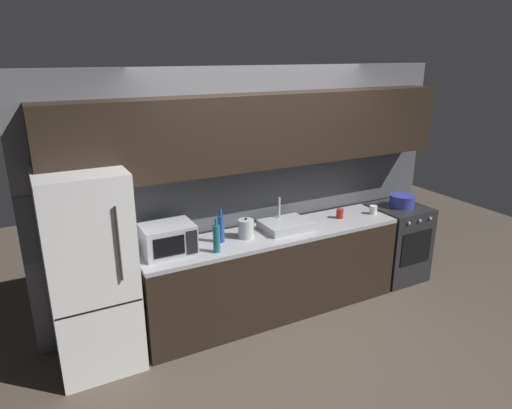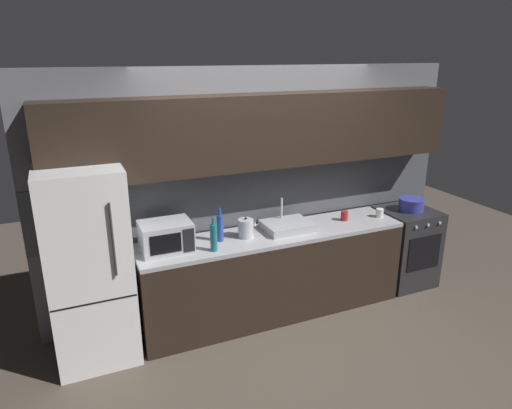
{
  "view_description": "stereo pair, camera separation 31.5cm",
  "coord_description": "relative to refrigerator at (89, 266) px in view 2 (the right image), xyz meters",
  "views": [
    {
      "loc": [
        -2.15,
        -2.79,
        2.62
      ],
      "look_at": [
        -0.2,
        0.9,
        1.23
      ],
      "focal_mm": 32.1,
      "sensor_mm": 36.0,
      "label": 1
    },
    {
      "loc": [
        -1.87,
        -2.92,
        2.62
      ],
      "look_at": [
        -0.2,
        0.9,
        1.23
      ],
      "focal_mm": 32.1,
      "sensor_mm": 36.0,
      "label": 2
    }
  ],
  "objects": [
    {
      "name": "mug_red",
      "position": [
        2.61,
        0.03,
        0.08
      ],
      "size": [
        0.08,
        0.08,
        0.1
      ],
      "primitive_type": "cylinder",
      "color": "#A82323",
      "rests_on": "counter_run"
    },
    {
      "name": "ground_plane",
      "position": [
        1.76,
        -0.9,
        -0.88
      ],
      "size": [
        10.0,
        10.0,
        0.0
      ],
      "primitive_type": "plane",
      "color": "#4C4238"
    },
    {
      "name": "back_wall",
      "position": [
        1.76,
        0.3,
        0.67
      ],
      "size": [
        4.5,
        0.44,
        2.5
      ],
      "color": "slate",
      "rests_on": "ground"
    },
    {
      "name": "cooking_pot",
      "position": [
        3.5,
        0.0,
        0.09
      ],
      "size": [
        0.29,
        0.29,
        0.14
      ],
      "color": "#333899",
      "rests_on": "oven_range"
    },
    {
      "name": "sink_basin",
      "position": [
        1.92,
        0.03,
        0.07
      ],
      "size": [
        0.48,
        0.38,
        0.3
      ],
      "color": "#ADAFB5",
      "rests_on": "counter_run"
    },
    {
      "name": "wine_bottle_blue",
      "position": [
        1.2,
        0.03,
        0.16
      ],
      "size": [
        0.06,
        0.06,
        0.33
      ],
      "color": "#234299",
      "rests_on": "counter_run"
    },
    {
      "name": "refrigerator",
      "position": [
        0.0,
        0.0,
        0.0
      ],
      "size": [
        0.68,
        0.69,
        1.75
      ],
      "color": "white",
      "rests_on": "ground"
    },
    {
      "name": "microwave",
      "position": [
        0.68,
        0.02,
        0.16
      ],
      "size": [
        0.46,
        0.35,
        0.27
      ],
      "color": "#A8AAAF",
      "rests_on": "counter_run"
    },
    {
      "name": "counter_run",
      "position": [
        1.76,
        0.0,
        -0.43
      ],
      "size": [
        2.76,
        0.6,
        0.9
      ],
      "color": "black",
      "rests_on": "ground"
    },
    {
      "name": "kettle",
      "position": [
        1.46,
        0.01,
        0.12
      ],
      "size": [
        0.19,
        0.15,
        0.21
      ],
      "color": "#B7BABF",
      "rests_on": "counter_run"
    },
    {
      "name": "wine_bottle_teal",
      "position": [
        1.07,
        -0.17,
        0.16
      ],
      "size": [
        0.06,
        0.06,
        0.33
      ],
      "color": "#19666B",
      "rests_on": "counter_run"
    },
    {
      "name": "oven_range",
      "position": [
        3.48,
        -0.0,
        -0.43
      ],
      "size": [
        0.6,
        0.62,
        0.9
      ],
      "color": "#232326",
      "rests_on": "ground"
    },
    {
      "name": "mug_white",
      "position": [
        3.03,
        -0.04,
        0.07
      ],
      "size": [
        0.08,
        0.08,
        0.09
      ],
      "primitive_type": "cylinder",
      "color": "silver",
      "rests_on": "counter_run"
    }
  ]
}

